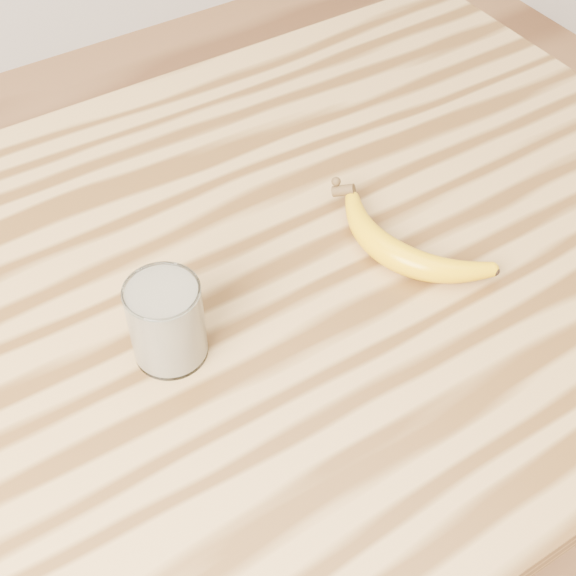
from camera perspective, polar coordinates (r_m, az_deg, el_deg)
table at (r=0.97m, az=-2.92°, el=-4.65°), size 1.20×0.80×0.90m
smoothie_glass at (r=0.78m, az=-8.64°, el=-2.37°), size 0.07×0.07×0.09m
banana at (r=0.88m, az=7.66°, el=2.24°), size 0.18×0.29×0.03m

